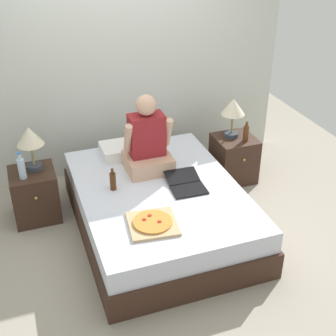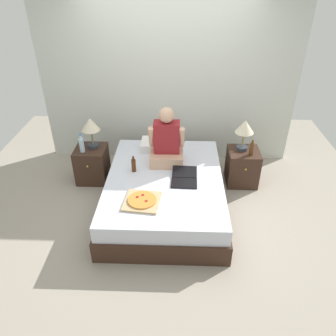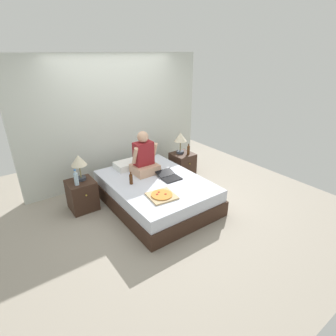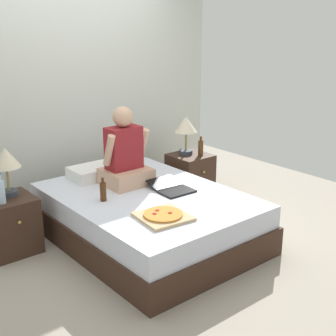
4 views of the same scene
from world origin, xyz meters
name	(u,v)px [view 2 (image 2 of 4)]	position (x,y,z in m)	size (l,w,h in m)	color
ground_plane	(165,206)	(0.00, 0.00, 0.00)	(5.85, 5.85, 0.00)	#9E9384
wall_back	(168,83)	(0.00, 1.38, 1.25)	(3.85, 0.12, 2.50)	silver
bed	(165,192)	(0.00, 0.00, 0.23)	(1.51, 2.05, 0.47)	#382319
nightstand_left	(92,164)	(-1.11, 0.61, 0.26)	(0.44, 0.47, 0.52)	#382319
lamp_on_left_nightstand	(91,126)	(-1.07, 0.66, 0.85)	(0.26, 0.26, 0.45)	#333842
water_bottle	(82,145)	(-1.19, 0.52, 0.63)	(0.07, 0.07, 0.28)	silver
nightstand_right	(242,167)	(1.11, 0.61, 0.26)	(0.44, 0.47, 0.52)	#382319
lamp_on_right_nightstand	(245,129)	(1.08, 0.66, 0.85)	(0.26, 0.26, 0.45)	#333842
beer_bottle	(252,149)	(1.18, 0.51, 0.62)	(0.06, 0.06, 0.23)	#512D14
pillow	(159,145)	(-0.11, 0.74, 0.53)	(0.52, 0.34, 0.12)	white
person_seated	(167,143)	(0.01, 0.37, 0.76)	(0.47, 0.40, 0.78)	tan
laptop	(184,179)	(0.25, -0.08, 0.49)	(0.33, 0.43, 0.07)	black
pizza_box	(142,201)	(-0.23, -0.53, 0.49)	(0.44, 0.44, 0.04)	tan
beer_bottle_on_bed	(134,165)	(-0.41, 0.12, 0.56)	(0.06, 0.06, 0.22)	#4C2811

